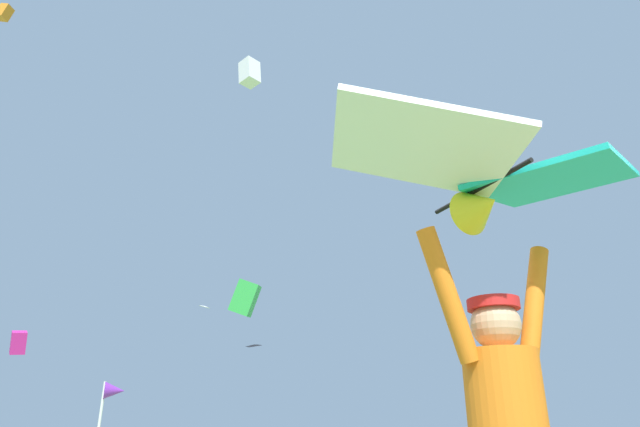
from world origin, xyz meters
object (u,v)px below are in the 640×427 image
Objects in this scene: held_stunt_kite at (489,175)px; marker_flag at (112,398)px; distant_kite_orange_high_left at (4,13)px; distant_kite_black_low_right at (254,345)px; distant_kite_white_mid_left at (250,73)px; distant_kite_magenta_high_right at (18,342)px; distant_kite_white_far_center at (205,306)px; distant_kite_green_low_left at (245,298)px.

held_stunt_kite is 1.11× the size of marker_flag.
distant_kite_orange_high_left reaches higher than marker_flag.
marker_flag is at bearing -113.73° from distant_kite_black_low_right.
held_stunt_kite is at bearing -101.61° from distant_kite_white_mid_left.
held_stunt_kite is 34.78m from distant_kite_magenta_high_right.
distant_kite_magenta_high_right is at bearing 96.84° from held_stunt_kite.
held_stunt_kite is 2.04× the size of distant_kite_orange_high_left.
distant_kite_white_far_center reaches higher than marker_flag.
held_stunt_kite is 6.90m from marker_flag.
distant_kite_white_far_center is (1.43, 12.51, 2.30)m from distant_kite_green_low_left.
distant_kite_white_far_center is at bearing 113.19° from distant_kite_black_low_right.
distant_kite_white_mid_left is 15.96m from distant_kite_white_far_center.
distant_kite_green_low_left is 19.05m from distant_kite_magenta_high_right.
held_stunt_kite is 1.29× the size of distant_kite_green_low_left.
distant_kite_black_low_right is 21.60m from distant_kite_orange_high_left.
held_stunt_kite is 30.67m from distant_kite_white_far_center.
distant_kite_white_mid_left reaches higher than distant_kite_green_low_left.
distant_kite_white_far_center is (9.57, -4.71, 2.05)m from distant_kite_magenta_high_right.
distant_kite_magenta_high_right reaches higher than marker_flag.
distant_kite_white_far_center is (2.36, 14.59, -6.02)m from distant_kite_white_mid_left.
distant_kite_white_mid_left is at bearing -111.40° from distant_kite_black_low_right.
distant_kite_green_low_left is (4.03, 17.13, 3.41)m from held_stunt_kite.
distant_kite_black_low_right is at bearing 69.30° from distant_kite_green_low_left.
distant_kite_white_far_center reaches higher than distant_kite_green_low_left.
held_stunt_kite is 1.88× the size of distant_kite_black_low_right.
distant_kite_white_far_center is 0.48× the size of marker_flag.
distant_kite_white_mid_left is (3.09, 15.05, 11.73)m from held_stunt_kite.
distant_kite_magenta_high_right is 1.83× the size of distant_kite_white_far_center.
distant_kite_black_low_right is 0.59× the size of marker_flag.
distant_kite_magenta_high_right is 22.13m from distant_kite_white_mid_left.
distant_kite_white_mid_left is at bearing -44.35° from distant_kite_orange_high_left.
distant_kite_green_low_left is 0.86× the size of marker_flag.
marker_flag is at bearing -116.09° from distant_kite_green_low_left.
distant_kite_black_low_right is 9.01m from distant_kite_green_low_left.
distant_kite_white_far_center is at bearing 19.32° from distant_kite_orange_high_left.
distant_kite_white_mid_left reaches higher than distant_kite_magenta_high_right.
distant_kite_black_low_right is at bearing -66.81° from distant_kite_white_far_center.
distant_kite_green_low_left is 0.98× the size of distant_kite_magenta_high_right.
distant_kite_black_low_right is at bearing -37.85° from distant_kite_magenta_high_right.
marker_flag is (-8.25, -18.77, -3.78)m from distant_kite_black_low_right.
marker_flag is (6.23, -18.40, -19.81)m from distant_kite_orange_high_left.
distant_kite_green_low_left reaches higher than distant_kite_black_low_right.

